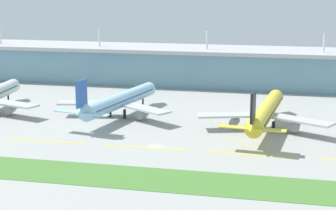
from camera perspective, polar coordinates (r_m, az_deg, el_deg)
ground_plane at (r=181.94m, az=-1.31°, el=-4.21°), size 600.00×600.00×0.00m
terminal_building at (r=288.25m, az=4.08°, el=3.93°), size 288.00×34.00×27.94m
airliner_near_middle at (r=220.20m, az=-4.98°, el=0.42°), size 47.89×62.37×18.90m
airliner_far_middle at (r=203.49m, az=9.82°, el=-0.72°), size 48.58×64.72×18.90m
taxiway_stripe_mid_west at (r=192.01m, az=-12.27°, el=-3.60°), size 28.00×0.70×0.04m
taxiway_stripe_centre at (r=180.69m, az=-2.40°, el=-4.33°), size 28.00×0.70×0.04m
taxiway_stripe_mid_east at (r=175.34m, az=8.44°, el=-4.99°), size 28.00×0.70×0.04m
grass_verge at (r=154.49m, az=-3.99°, el=-7.29°), size 300.00×18.00×0.10m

